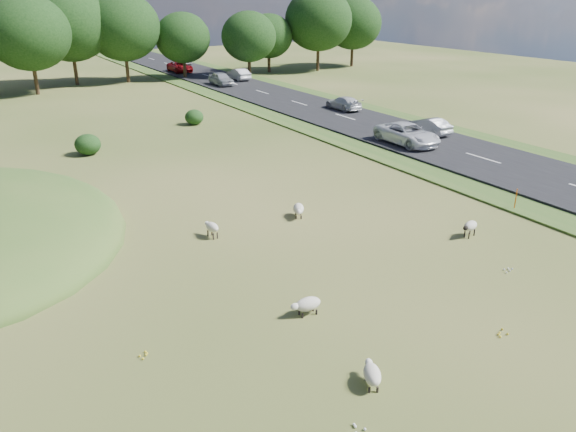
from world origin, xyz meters
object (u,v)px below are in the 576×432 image
object	(u,v)px
car_6	(184,60)
car_2	(221,79)
sheep_2	(307,304)
car_5	(344,103)
car_1	(180,67)
sheep_1	(470,226)
sheep_0	(299,209)
sheep_3	(212,227)
sheep_4	(372,374)
marker_post	(516,200)
car_3	(239,74)
car_4	(407,134)
car_7	(430,126)

from	to	relation	value
car_6	car_2	bearing A→B (deg)	80.48
sheep_2	car_5	size ratio (longest dim) A/B	0.28
car_1	sheep_1	bearing A→B (deg)	-98.08
sheep_0	car_2	bearing A→B (deg)	-169.87
sheep_3	car_2	distance (m)	45.69
sheep_3	car_5	world-z (taller)	car_5
sheep_4	car_1	bearing A→B (deg)	11.08
marker_post	car_3	bearing A→B (deg)	81.04
car_4	car_5	bearing A→B (deg)	74.03
sheep_0	car_5	distance (m)	27.94
marker_post	car_2	distance (m)	46.52
sheep_4	sheep_1	bearing A→B (deg)	-33.06
sheep_0	sheep_2	distance (m)	9.48
car_7	sheep_0	bearing A→B (deg)	27.41
sheep_4	car_6	bearing A→B (deg)	10.17
sheep_0	sheep_1	size ratio (longest dim) A/B	1.12
car_4	sheep_3	bearing A→B (deg)	-157.56
marker_post	sheep_3	xyz separation A→B (m)	(-15.34, 4.95, -0.07)
sheep_2	car_3	size ratio (longest dim) A/B	0.28
sheep_3	car_1	bearing A→B (deg)	-26.37
sheep_2	sheep_4	distance (m)	4.31
sheep_0	car_5	size ratio (longest dim) A/B	0.29
marker_post	sheep_3	size ratio (longest dim) A/B	1.12
car_2	sheep_2	bearing A→B (deg)	-111.15
car_3	sheep_4	bearing A→B (deg)	67.55
car_1	car_7	size ratio (longest dim) A/B	1.36
sheep_2	car_6	bearing A→B (deg)	-103.74
marker_post	sheep_3	bearing A→B (deg)	162.11
car_4	sheep_4	bearing A→B (deg)	-133.92
marker_post	car_3	world-z (taller)	car_3
car_1	car_4	xyz separation A→B (m)	(0.00, -47.53, 0.03)
car_3	car_5	world-z (taller)	car_3
car_3	sheep_1	bearing A→B (deg)	76.03
sheep_0	sheep_4	xyz separation A→B (m)	(-5.20, -12.50, -0.03)
sheep_1	car_2	bearing A→B (deg)	-115.42
sheep_3	car_7	bearing A→B (deg)	-74.75
car_2	car_6	distance (m)	22.97
car_3	car_2	bearing A→B (deg)	37.49
sheep_4	car_5	bearing A→B (deg)	-7.63
sheep_3	car_4	size ratio (longest dim) A/B	0.20
marker_post	car_1	world-z (taller)	car_1
sheep_4	car_2	bearing A→B (deg)	7.16
car_3	sheep_0	bearing A→B (deg)	67.60
sheep_0	sheep_1	world-z (taller)	sheep_1
car_1	car_3	world-z (taller)	car_1
marker_post	sheep_1	bearing A→B (deg)	-165.40
car_4	car_6	world-z (taller)	car_4
sheep_0	car_1	xyz separation A→B (m)	(14.43, 55.42, 0.53)
sheep_2	car_5	bearing A→B (deg)	-124.10
sheep_3	car_4	distance (m)	20.90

